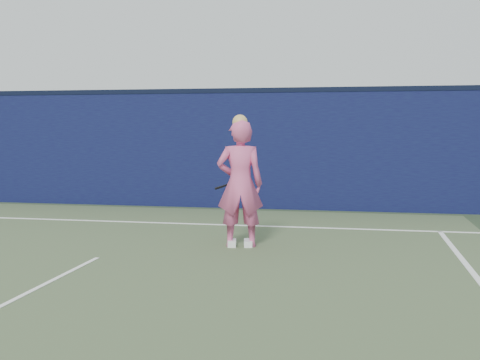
# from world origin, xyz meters

# --- Properties ---
(ground) EXTENTS (80.00, 80.00, 0.00)m
(ground) POSITION_xyz_m (0.00, 0.00, 0.00)
(ground) COLOR #2D3E26
(ground) RESTS_ON ground
(backstop_wall) EXTENTS (24.00, 0.40, 2.50)m
(backstop_wall) POSITION_xyz_m (0.00, 6.50, 1.25)
(backstop_wall) COLOR #0C0C36
(backstop_wall) RESTS_ON ground
(wall_cap) EXTENTS (24.00, 0.42, 0.10)m
(wall_cap) POSITION_xyz_m (0.00, 6.50, 2.55)
(wall_cap) COLOR black
(wall_cap) RESTS_ON backstop_wall
(player) EXTENTS (0.75, 0.57, 1.94)m
(player) POSITION_xyz_m (1.73, 2.17, 0.94)
(player) COLOR #D65387
(player) RESTS_ON ground
(racket) EXTENTS (0.54, 0.27, 0.31)m
(racket) POSITION_xyz_m (1.64, 2.63, 0.93)
(racket) COLOR black
(racket) RESTS_ON ground
(court_lines) EXTENTS (11.00, 12.04, 0.01)m
(court_lines) POSITION_xyz_m (0.00, -0.33, 0.01)
(court_lines) COLOR white
(court_lines) RESTS_ON court_surface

